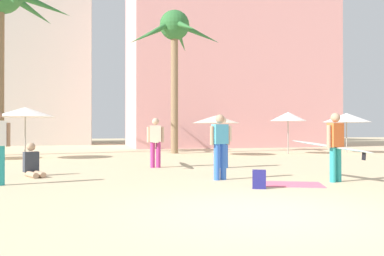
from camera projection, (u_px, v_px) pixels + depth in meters
The scene contains 15 objects.
ground at pixel (262, 212), 6.26m from camera, with size 120.00×120.00×0.00m, color beige.
hotel_pink at pixel (226, 53), 34.04m from camera, with size 16.43×9.62×16.00m, color pink.
palm_tree_far_left at pixel (0, 2), 20.88m from camera, with size 7.42×6.45×9.90m.
palm_tree_left at pixel (174, 37), 22.55m from camera, with size 5.44×5.37×8.21m.
cafe_umbrella_0 at pixel (25, 112), 18.14m from camera, with size 2.67×2.67×2.39m.
cafe_umbrella_2 at pixel (216, 119), 20.70m from camera, with size 2.54×2.54×2.10m.
cafe_umbrella_3 at pixel (347, 118), 22.99m from camera, with size 2.75×2.75×2.33m.
cafe_umbrella_4 at pixel (288, 117), 21.93m from camera, with size 2.02×2.02×2.34m.
beach_towel at pixel (288, 184), 9.50m from camera, with size 1.59×1.01×0.01m, color #EF6684.
backpack at pixel (259, 180), 8.84m from camera, with size 0.35×0.32×0.42m.
person_far_right at pixel (333, 145), 10.09m from camera, with size 1.04×2.71×1.75m.
person_mid_right at pixel (155, 141), 13.94m from camera, with size 0.61×2.92×1.75m.
person_mid_left at pixel (33, 164), 11.19m from camera, with size 0.72×0.96×0.96m.
person_far_left at pixel (223, 140), 13.73m from camera, with size 0.60×0.33×1.78m.
person_near_right at pixel (220, 144), 10.40m from camera, with size 0.61×0.31×1.73m.
Camera 1 is at (-2.62, -5.80, 1.30)m, focal length 36.85 mm.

